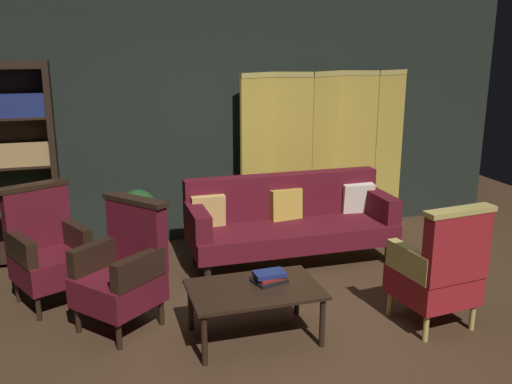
% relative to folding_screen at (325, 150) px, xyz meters
% --- Properties ---
extents(ground_plane, '(10.00, 10.00, 0.00)m').
position_rel_folding_screen_xyz_m(ground_plane, '(-1.29, -2.27, -0.99)').
color(ground_plane, '#3D2819').
extents(back_wall, '(7.20, 0.10, 2.80)m').
position_rel_folding_screen_xyz_m(back_wall, '(-1.29, 0.18, 0.41)').
color(back_wall, black).
rests_on(back_wall, ground_plane).
extents(folding_screen, '(2.15, 0.26, 1.90)m').
position_rel_folding_screen_xyz_m(folding_screen, '(0.00, 0.00, 0.00)').
color(folding_screen, '#B29338').
rests_on(folding_screen, ground_plane).
extents(bookshelf, '(0.90, 0.32, 2.05)m').
position_rel_folding_screen_xyz_m(bookshelf, '(-3.44, -0.08, 0.09)').
color(bookshelf, black).
rests_on(bookshelf, ground_plane).
extents(velvet_couch, '(2.12, 0.78, 0.88)m').
position_rel_folding_screen_xyz_m(velvet_couch, '(-0.74, -0.82, -0.53)').
color(velvet_couch, black).
rests_on(velvet_couch, ground_plane).
extents(coffee_table, '(1.00, 0.64, 0.42)m').
position_rel_folding_screen_xyz_m(coffee_table, '(-1.54, -2.27, -0.61)').
color(coffee_table, black).
rests_on(coffee_table, ground_plane).
extents(armchair_gilt_accent, '(0.64, 0.64, 1.04)m').
position_rel_folding_screen_xyz_m(armchair_gilt_accent, '(-0.09, -2.51, -0.50)').
color(armchair_gilt_accent, tan).
rests_on(armchair_gilt_accent, ground_plane).
extents(armchair_wing_left, '(0.81, 0.81, 1.04)m').
position_rel_folding_screen_xyz_m(armchair_wing_left, '(-2.48, -1.78, -0.50)').
color(armchair_wing_left, black).
rests_on(armchair_wing_left, ground_plane).
extents(armchair_wing_right, '(0.77, 0.77, 1.04)m').
position_rel_folding_screen_xyz_m(armchair_wing_right, '(-3.09, -1.13, -0.50)').
color(armchair_wing_right, black).
rests_on(armchair_wing_right, ground_plane).
extents(potted_plant, '(0.44, 0.44, 0.74)m').
position_rel_folding_screen_xyz_m(potted_plant, '(-2.23, -0.28, -0.57)').
color(potted_plant, brown).
rests_on(potted_plant, ground_plane).
extents(book_black_cloth, '(0.29, 0.24, 0.03)m').
position_rel_folding_screen_xyz_m(book_black_cloth, '(-1.40, -2.20, -0.55)').
color(book_black_cloth, black).
rests_on(book_black_cloth, coffee_table).
extents(book_red_leather, '(0.23, 0.19, 0.03)m').
position_rel_folding_screen_xyz_m(book_red_leather, '(-1.40, -2.20, -0.52)').
color(book_red_leather, maroon).
rests_on(book_red_leather, book_black_cloth).
extents(book_navy_cloth, '(0.25, 0.17, 0.03)m').
position_rel_folding_screen_xyz_m(book_navy_cloth, '(-1.40, -2.20, -0.50)').
color(book_navy_cloth, navy).
rests_on(book_navy_cloth, book_red_leather).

